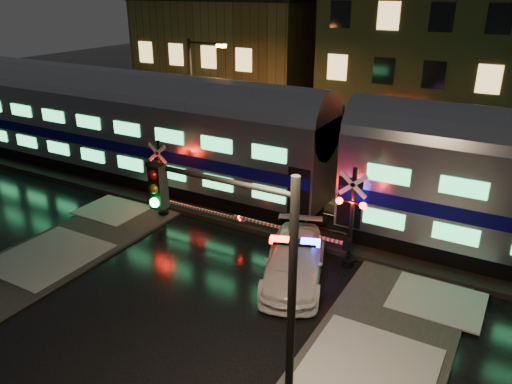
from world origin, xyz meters
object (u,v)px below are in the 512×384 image
at_px(crossing_signal_left, 166,188).
at_px(traffic_light, 251,292).
at_px(crossing_signal_right, 341,226).
at_px(streetlight, 195,96).
at_px(police_car, 294,261).

relative_size(crossing_signal_left, traffic_light, 0.80).
height_order(crossing_signal_right, streetlight, streetlight).
relative_size(crossing_signal_right, streetlight, 0.77).
relative_size(traffic_light, streetlight, 0.89).
height_order(police_car, streetlight, streetlight).
height_order(crossing_signal_left, streetlight, streetlight).
height_order(crossing_signal_right, crossing_signal_left, crossing_signal_right).
bearing_deg(crossing_signal_left, crossing_signal_right, 0.05).
xyz_separation_m(police_car, crossing_signal_right, (1.05, 1.80, 0.90)).
xyz_separation_m(police_car, streetlight, (-10.43, 8.50, 3.49)).
distance_m(traffic_light, streetlight, 18.89).
bearing_deg(police_car, crossing_signal_left, 146.35).
bearing_deg(crossing_signal_right, traffic_light, -85.39).
relative_size(police_car, crossing_signal_right, 0.98).
relative_size(police_car, traffic_light, 0.85).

